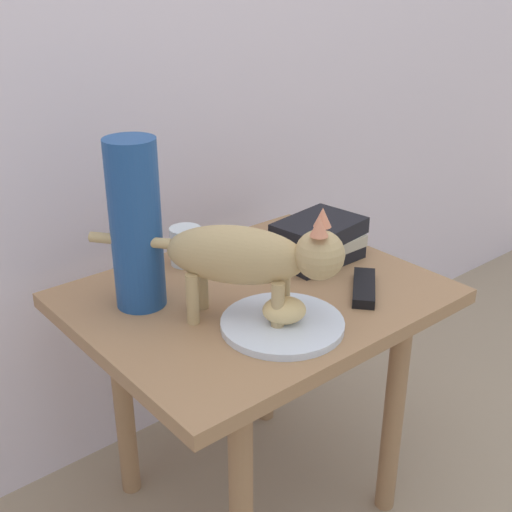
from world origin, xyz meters
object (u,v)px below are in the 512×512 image
plate (282,324)px  book_stack (317,240)px  bread_roll (284,310)px  tv_remote (364,288)px  cat (252,257)px  candle_jar (186,248)px  green_vase (136,225)px  side_table (256,327)px

plate → book_stack: bearing=33.9°
bread_roll → tv_remote: size_ratio=0.53×
plate → tv_remote: 0.22m
bread_roll → book_stack: size_ratio=0.39×
book_stack → tv_remote: book_stack is taller
cat → bread_roll: bearing=-66.5°
candle_jar → tv_remote: (0.20, -0.35, -0.03)m
plate → book_stack: book_stack is taller
green_vase → candle_jar: 0.24m
bread_roll → plate: bearing=79.3°
cat → book_stack: size_ratio=1.91×
candle_jar → book_stack: bearing=-35.3°
cat → green_vase: green_vase is taller
side_table → book_stack: 0.25m
plate → candle_jar: candle_jar is taller
bread_roll → cat: (-0.03, 0.06, 0.09)m
side_table → book_stack: size_ratio=3.44×
side_table → plate: plate is taller
cat → green_vase: 0.23m
cat → side_table: bearing=46.2°
candle_jar → cat: bearing=-99.9°
green_vase → plate: bearing=-58.7°
plate → tv_remote: tv_remote is taller
cat → green_vase: (-0.12, 0.19, 0.03)m
cat → book_stack: bearing=22.7°
candle_jar → tv_remote: size_ratio=0.57×
bread_roll → tv_remote: (0.22, 0.00, -0.03)m
book_stack → green_vase: size_ratio=0.62×
plate → candle_jar: (0.02, 0.35, 0.03)m
tv_remote → green_vase: bearing=105.4°
side_table → candle_jar: bearing=98.7°
bread_roll → tv_remote: bearing=0.9°
candle_jar → tv_remote: candle_jar is taller
side_table → cat: cat is taller
green_vase → candle_jar: (0.17, 0.10, -0.13)m
side_table → bread_roll: size_ratio=8.88×
candle_jar → side_table: bearing=-81.3°
side_table → tv_remote: tv_remote is taller
tv_remote → cat: bearing=126.3°
bread_roll → book_stack: 0.32m
tv_remote → candle_jar: bearing=79.0°
side_table → bread_roll: 0.20m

